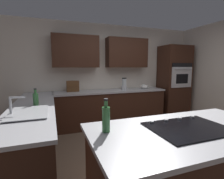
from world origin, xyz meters
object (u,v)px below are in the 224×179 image
(mixing_bowl, at_px, (144,87))
(oil_bottle, at_px, (106,118))
(blender, at_px, (124,85))
(spice_rack, at_px, (73,86))
(dish_soap_bottle, at_px, (36,99))
(sink_unit, at_px, (28,112))
(cooktop, at_px, (188,127))
(wall_oven, at_px, (174,82))

(mixing_bowl, bearing_deg, oil_bottle, 53.27)
(blender, relative_size, spice_rack, 1.06)
(mixing_bowl, relative_size, oil_bottle, 0.69)
(dish_soap_bottle, bearing_deg, sink_unit, 83.05)
(blender, bearing_deg, sink_unit, 38.49)
(sink_unit, bearing_deg, spice_rack, -113.77)
(sink_unit, xyz_separation_m, mixing_bowl, (-2.68, -1.65, 0.04))
(cooktop, height_order, dish_soap_bottle, dish_soap_bottle)
(wall_oven, distance_m, mixing_bowl, 1.00)
(sink_unit, relative_size, dish_soap_bottle, 2.61)
(wall_oven, distance_m, oil_bottle, 3.91)
(dish_soap_bottle, bearing_deg, wall_oven, -161.61)
(sink_unit, bearing_deg, oil_bottle, 129.58)
(cooktop, height_order, spice_rack, spice_rack)
(dish_soap_bottle, bearing_deg, oil_bottle, 116.62)
(wall_oven, height_order, mixing_bowl, wall_oven)
(blender, relative_size, oil_bottle, 1.00)
(sink_unit, distance_m, dish_soap_bottle, 0.49)
(wall_oven, relative_size, spice_rack, 7.09)
(blender, xyz_separation_m, dish_soap_bottle, (2.02, 1.17, -0.03))
(sink_unit, xyz_separation_m, blender, (-2.08, -1.65, 0.12))
(wall_oven, relative_size, blender, 6.67)
(wall_oven, xyz_separation_m, dish_soap_bottle, (3.62, 1.20, -0.04))
(blender, bearing_deg, wall_oven, -178.90)
(sink_unit, distance_m, oil_bottle, 1.20)
(mixing_bowl, bearing_deg, wall_oven, -178.24)
(sink_unit, relative_size, cooktop, 0.92)
(mixing_bowl, distance_m, spice_rack, 1.90)
(dish_soap_bottle, bearing_deg, cooktop, 133.19)
(sink_unit, xyz_separation_m, dish_soap_bottle, (-0.06, -0.48, 0.09))
(sink_unit, distance_m, mixing_bowl, 3.15)
(blender, relative_size, mixing_bowl, 1.46)
(mixing_bowl, height_order, spice_rack, spice_rack)
(sink_unit, distance_m, cooktop, 1.90)
(blender, distance_m, spice_rack, 1.31)
(sink_unit, relative_size, blender, 2.24)
(wall_oven, distance_m, dish_soap_bottle, 3.82)
(mixing_bowl, bearing_deg, cooktop, 67.72)
(mixing_bowl, xyz_separation_m, spice_rack, (1.90, -0.11, 0.07))
(spice_rack, bearing_deg, mixing_bowl, 176.55)
(cooktop, bearing_deg, oil_bottle, -13.41)
(oil_bottle, bearing_deg, spice_rack, -90.40)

